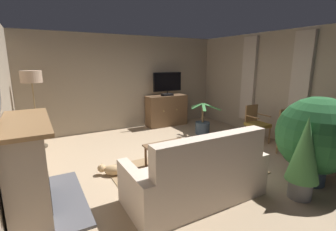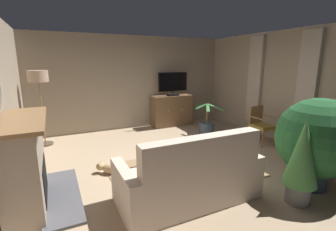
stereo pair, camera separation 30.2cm
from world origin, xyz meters
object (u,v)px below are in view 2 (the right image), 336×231
Objects in this scene: tv_cabinet at (172,111)px; tv_remote at (165,143)px; coffee_table at (168,148)px; sofa_floral at (191,179)px; cat at (109,168)px; potted_plant_on_hearth_side at (302,158)px; side_chair_tucked_against_wall at (295,133)px; potted_plant_leafy_by_curtain at (207,127)px; potted_plant_tall_palm_by_window at (318,139)px; fireplace at (27,164)px; side_chair_nearest_door at (261,124)px; floor_lamp at (39,83)px; television at (173,83)px; side_chair_mid_row at (332,144)px.

tv_cabinet is 2.99m from tv_remote.
sofa_floral is (-0.19, -1.14, -0.05)m from coffee_table.
sofa_floral is at bearing -57.73° from cat.
coffee_table is at bearing 122.35° from potted_plant_on_hearth_side.
tv_remote reaches higher than coffee_table.
side_chair_tucked_against_wall is 2.25m from potted_plant_leafy_by_curtain.
potted_plant_tall_palm_by_window is at bearing -14.82° from sofa_floral.
side_chair_tucked_against_wall reaches higher than potted_plant_leafy_by_curtain.
fireplace reaches higher than side_chair_nearest_door.
coffee_table is (-1.46, -2.74, -0.06)m from tv_cabinet.
floor_lamp reaches higher than side_chair_nearest_door.
tv_cabinet is 0.87m from television.
potted_plant_leafy_by_curtain is at bearing 77.59° from potted_plant_on_hearth_side.
potted_plant_on_hearth_side is (1.34, -0.69, 0.33)m from sofa_floral.
tv_cabinet is 3.57m from cat.
potted_plant_on_hearth_side is at bearing -27.20° from sofa_floral.
side_chair_nearest_door reaches higher than tv_remote.
side_chair_tucked_against_wall is (4.84, -0.44, -0.07)m from fireplace.
potted_plant_on_hearth_side reaches higher than tv_remote.
side_chair_tucked_against_wall is 0.55× the size of floor_lamp.
coffee_table is 0.92× the size of side_chair_mid_row.
potted_plant_tall_palm_by_window is 2.64× the size of cat.
potted_plant_on_hearth_side is at bearing -25.40° from fireplace.
coffee_table is 0.49× the size of floor_lamp.
side_chair_mid_row is at bearing 16.76° from potted_plant_on_hearth_side.
side_chair_nearest_door is 0.93× the size of potted_plant_leafy_by_curtain.
potted_plant_on_hearth_side is (-0.30, -4.57, 0.22)m from tv_cabinet.
side_chair_nearest_door is 2.12m from potted_plant_tall_palm_by_window.
floor_lamp is at bearing -175.90° from television.
floor_lamp is (-2.10, 2.30, 1.02)m from tv_remote.
potted_plant_leafy_by_curtain is 4.29m from floor_lamp.
fireplace is at bearing 174.81° from side_chair_tucked_against_wall.
television is at bearing 4.10° from floor_lamp.
potted_plant_tall_palm_by_window is (-0.85, -1.00, 0.29)m from side_chair_tucked_against_wall.
television reaches higher than tv_remote.
side_chair_mid_row is (2.59, -1.39, 0.12)m from coffee_table.
side_chair_tucked_against_wall is (1.13, -3.39, 0.07)m from tv_cabinet.
side_chair_tucked_against_wall reaches higher than cat.
sofa_floral is 2.80m from side_chair_mid_row.
television is (3.71, 2.90, 0.73)m from fireplace.
tv_cabinet reaches higher than potted_plant_leafy_by_curtain.
television reaches higher than side_chair_mid_row.
side_chair_mid_row is (2.78, -0.26, 0.17)m from sofa_floral.
tv_remote is at bearing -5.62° from cat.
television is 3.07m from tv_remote.
side_chair_mid_row is 1.05× the size of side_chair_nearest_door.
side_chair_mid_row is at bearing -5.29° from sofa_floral.
potted_plant_on_hearth_side is at bearing -57.65° from coffee_table.
floor_lamp is (-4.70, 3.83, 0.96)m from side_chair_mid_row.
side_chair_tucked_against_wall is at bearing -71.50° from tv_cabinet.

